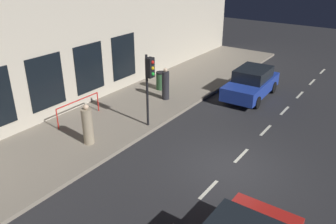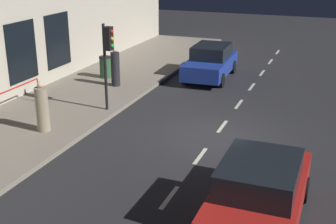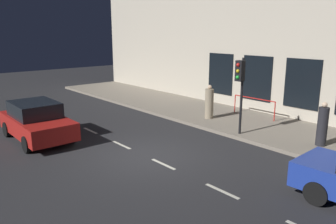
% 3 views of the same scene
% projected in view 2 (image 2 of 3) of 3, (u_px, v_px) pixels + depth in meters
% --- Properties ---
extents(ground_plane, '(60.00, 60.00, 0.00)m').
position_uv_depth(ground_plane, '(215.00, 137.00, 15.21)').
color(ground_plane, '#28282B').
extents(sidewalk, '(4.50, 32.00, 0.15)m').
position_uv_depth(sidewalk, '(54.00, 112.00, 17.29)').
color(sidewalk, gray).
rests_on(sidewalk, ground).
extents(lane_centre_line, '(0.12, 27.20, 0.01)m').
position_uv_depth(lane_centre_line, '(222.00, 126.00, 16.08)').
color(lane_centre_line, beige).
rests_on(lane_centre_line, ground).
extents(traffic_light, '(0.45, 0.32, 3.22)m').
position_uv_depth(traffic_light, '(108.00, 48.00, 16.50)').
color(traffic_light, black).
rests_on(traffic_light, sidewalk).
extents(parked_car_0, '(2.00, 4.23, 1.58)m').
position_uv_depth(parked_car_0, '(211.00, 62.00, 21.80)').
color(parked_car_0, '#1E389E').
rests_on(parked_car_0, ground).
extents(parked_car_1, '(1.97, 4.14, 1.58)m').
position_uv_depth(parked_car_1, '(259.00, 191.00, 10.23)').
color(parked_car_1, red).
rests_on(parked_car_1, ground).
extents(pedestrian_0, '(0.54, 0.54, 1.69)m').
position_uv_depth(pedestrian_0, '(115.00, 68.00, 20.07)').
color(pedestrian_0, '#232328').
rests_on(pedestrian_0, sidewalk).
extents(pedestrian_1, '(0.53, 0.53, 1.69)m').
position_uv_depth(pedestrian_1, '(42.00, 109.00, 15.08)').
color(pedestrian_1, gray).
rests_on(pedestrian_1, sidewalk).
extents(trash_bin, '(0.55, 0.55, 1.01)m').
position_uv_depth(trash_bin, '(105.00, 67.00, 21.43)').
color(trash_bin, '#2D5633').
rests_on(trash_bin, sidewalk).
extents(red_railing, '(0.05, 2.46, 0.97)m').
position_uv_depth(red_railing, '(18.00, 92.00, 16.87)').
color(red_railing, red).
rests_on(red_railing, sidewalk).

